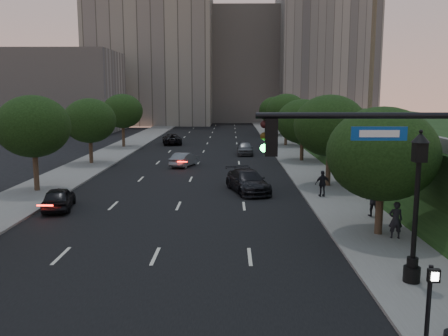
{
  "coord_description": "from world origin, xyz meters",
  "views": [
    {
      "loc": [
        3.19,
        -14.14,
        6.87
      ],
      "look_at": [
        2.89,
        6.33,
        3.6
      ],
      "focal_mm": 38.0,
      "sensor_mm": 36.0,
      "label": 1
    }
  ],
  "objects_px": {
    "street_lamp": "(416,214)",
    "sedan_far_left": "(172,139)",
    "pedestrian_b": "(373,200)",
    "pedestrian_a": "(396,220)",
    "sedan_near_right": "(248,181)",
    "traffic_signal_mast": "(422,218)",
    "sedan_mid_left": "(185,159)",
    "sedan_far_right": "(245,148)",
    "sedan_near_left": "(59,198)",
    "pedestrian_c": "(323,184)"
  },
  "relations": [
    {
      "from": "street_lamp",
      "to": "sedan_far_left",
      "type": "xyz_separation_m",
      "value": [
        -14.39,
        46.83,
        -1.93
      ]
    },
    {
      "from": "pedestrian_b",
      "to": "sedan_far_left",
      "type": "bearing_deg",
      "value": -48.4
    },
    {
      "from": "pedestrian_a",
      "to": "street_lamp",
      "type": "bearing_deg",
      "value": 81.49
    },
    {
      "from": "sedan_far_left",
      "to": "sedan_near_right",
      "type": "height_order",
      "value": "sedan_near_right"
    },
    {
      "from": "traffic_signal_mast",
      "to": "sedan_mid_left",
      "type": "bearing_deg",
      "value": 106.13
    },
    {
      "from": "sedan_far_right",
      "to": "sedan_near_left",
      "type": "bearing_deg",
      "value": -115.33
    },
    {
      "from": "sedan_far_left",
      "to": "sedan_far_right",
      "type": "distance_m",
      "value": 14.17
    },
    {
      "from": "sedan_mid_left",
      "to": "sedan_far_left",
      "type": "distance_m",
      "value": 19.5
    },
    {
      "from": "sedan_near_right",
      "to": "sedan_far_right",
      "type": "xyz_separation_m",
      "value": [
        0.4,
        20.15,
        -0.01
      ]
    },
    {
      "from": "traffic_signal_mast",
      "to": "pedestrian_a",
      "type": "relative_size",
      "value": 4.01
    },
    {
      "from": "pedestrian_c",
      "to": "sedan_far_left",
      "type": "bearing_deg",
      "value": -77.97
    },
    {
      "from": "street_lamp",
      "to": "sedan_far_left",
      "type": "bearing_deg",
      "value": 107.07
    },
    {
      "from": "pedestrian_a",
      "to": "pedestrian_b",
      "type": "xyz_separation_m",
      "value": [
        0.16,
        4.03,
        0.04
      ]
    },
    {
      "from": "pedestrian_a",
      "to": "sedan_near_left",
      "type": "bearing_deg",
      "value": -13.91
    },
    {
      "from": "sedan_far_left",
      "to": "sedan_far_right",
      "type": "bearing_deg",
      "value": 121.49
    },
    {
      "from": "sedan_near_right",
      "to": "pedestrian_b",
      "type": "distance_m",
      "value": 9.61
    },
    {
      "from": "pedestrian_c",
      "to": "traffic_signal_mast",
      "type": "bearing_deg",
      "value": 75.74
    },
    {
      "from": "sedan_far_right",
      "to": "pedestrian_c",
      "type": "xyz_separation_m",
      "value": [
        4.42,
        -22.17,
        0.26
      ]
    },
    {
      "from": "street_lamp",
      "to": "pedestrian_c",
      "type": "bearing_deg",
      "value": 92.07
    },
    {
      "from": "street_lamp",
      "to": "pedestrian_b",
      "type": "bearing_deg",
      "value": 81.86
    },
    {
      "from": "street_lamp",
      "to": "sedan_near_left",
      "type": "relative_size",
      "value": 1.42
    },
    {
      "from": "traffic_signal_mast",
      "to": "pedestrian_b",
      "type": "height_order",
      "value": "traffic_signal_mast"
    },
    {
      "from": "traffic_signal_mast",
      "to": "pedestrian_b",
      "type": "bearing_deg",
      "value": 77.95
    },
    {
      "from": "sedan_mid_left",
      "to": "pedestrian_b",
      "type": "height_order",
      "value": "pedestrian_b"
    },
    {
      "from": "pedestrian_b",
      "to": "sedan_near_left",
      "type": "bearing_deg",
      "value": 13.28
    },
    {
      "from": "street_lamp",
      "to": "sedan_mid_left",
      "type": "distance_m",
      "value": 29.77
    },
    {
      "from": "pedestrian_b",
      "to": "pedestrian_c",
      "type": "relative_size",
      "value": 1.07
    },
    {
      "from": "street_lamp",
      "to": "sedan_near_right",
      "type": "distance_m",
      "value": 17.1
    },
    {
      "from": "sedan_near_left",
      "to": "sedan_near_right",
      "type": "distance_m",
      "value": 12.48
    },
    {
      "from": "street_lamp",
      "to": "sedan_near_right",
      "type": "xyz_separation_m",
      "value": [
        -5.32,
        16.14,
        -1.87
      ]
    },
    {
      "from": "street_lamp",
      "to": "sedan_near_left",
      "type": "height_order",
      "value": "street_lamp"
    },
    {
      "from": "traffic_signal_mast",
      "to": "pedestrian_a",
      "type": "distance_m",
      "value": 10.26
    },
    {
      "from": "sedan_near_left",
      "to": "pedestrian_b",
      "type": "xyz_separation_m",
      "value": [
        18.01,
        -1.79,
        0.39
      ]
    },
    {
      "from": "sedan_far_left",
      "to": "pedestrian_a",
      "type": "height_order",
      "value": "pedestrian_a"
    },
    {
      "from": "sedan_near_right",
      "to": "pedestrian_c",
      "type": "distance_m",
      "value": 5.23
    },
    {
      "from": "street_lamp",
      "to": "pedestrian_a",
      "type": "bearing_deg",
      "value": 77.35
    },
    {
      "from": "sedan_near_left",
      "to": "sedan_far_left",
      "type": "bearing_deg",
      "value": -104.56
    },
    {
      "from": "street_lamp",
      "to": "sedan_far_left",
      "type": "distance_m",
      "value": 49.03
    },
    {
      "from": "traffic_signal_mast",
      "to": "pedestrian_b",
      "type": "distance_m",
      "value": 14.1
    },
    {
      "from": "pedestrian_c",
      "to": "pedestrian_b",
      "type": "bearing_deg",
      "value": 99.42
    },
    {
      "from": "sedan_far_left",
      "to": "pedestrian_b",
      "type": "relative_size",
      "value": 2.8
    },
    {
      "from": "sedan_near_right",
      "to": "sedan_far_right",
      "type": "distance_m",
      "value": 20.15
    },
    {
      "from": "sedan_far_left",
      "to": "sedan_far_right",
      "type": "xyz_separation_m",
      "value": [
        9.46,
        -10.54,
        0.04
      ]
    },
    {
      "from": "traffic_signal_mast",
      "to": "street_lamp",
      "type": "xyz_separation_m",
      "value": [
        1.58,
        4.35,
        -1.04
      ]
    },
    {
      "from": "sedan_near_left",
      "to": "sedan_far_right",
      "type": "height_order",
      "value": "sedan_far_right"
    },
    {
      "from": "sedan_near_left",
      "to": "pedestrian_a",
      "type": "xyz_separation_m",
      "value": [
        17.85,
        -5.82,
        0.35
      ]
    },
    {
      "from": "sedan_near_left",
      "to": "pedestrian_b",
      "type": "bearing_deg",
      "value": 163.45
    },
    {
      "from": "traffic_signal_mast",
      "to": "sedan_near_left",
      "type": "xyz_separation_m",
      "value": [
        -15.12,
        15.34,
        -3.0
      ]
    },
    {
      "from": "pedestrian_a",
      "to": "pedestrian_c",
      "type": "relative_size",
      "value": 1.02
    },
    {
      "from": "sedan_near_left",
      "to": "pedestrian_a",
      "type": "height_order",
      "value": "pedestrian_a"
    }
  ]
}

